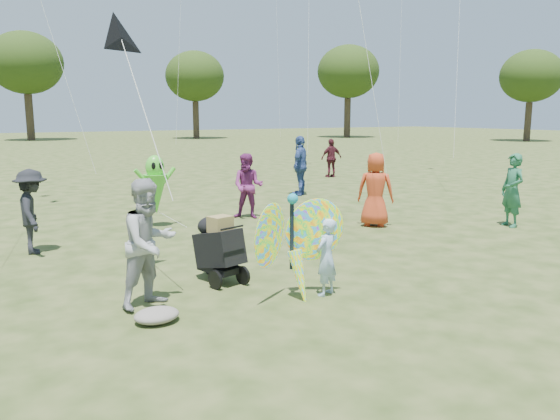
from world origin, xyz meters
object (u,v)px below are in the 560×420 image
(crowd_e, at_px, (248,186))
(child_girl, at_px, (326,257))
(crowd_a, at_px, (375,190))
(crowd_c, at_px, (300,166))
(crowd_h, at_px, (331,158))
(adult_man, at_px, (149,243))
(crowd_f, at_px, (512,190))
(alien_kite, at_px, (156,187))
(crowd_b, at_px, (32,212))
(butterfly_kite, at_px, (295,246))
(jogging_stroller, at_px, (218,244))

(crowd_e, bearing_deg, child_girl, -66.03)
(crowd_a, height_order, crowd_c, crowd_c)
(crowd_h, bearing_deg, adult_man, 51.21)
(crowd_f, xyz_separation_m, crowd_h, (2.40, 10.66, -0.06))
(crowd_e, bearing_deg, crowd_f, 0.63)
(crowd_e, relative_size, alien_kite, 0.97)
(crowd_b, distance_m, crowd_f, 10.71)
(crowd_e, height_order, butterfly_kite, crowd_e)
(child_girl, height_order, crowd_e, crowd_e)
(adult_man, bearing_deg, butterfly_kite, -43.83)
(crowd_b, xyz_separation_m, crowd_c, (8.67, 3.84, 0.16))
(adult_man, height_order, crowd_a, adult_man)
(adult_man, height_order, alien_kite, adult_man)
(crowd_e, xyz_separation_m, butterfly_kite, (-2.32, -5.96, -0.05))
(crowd_c, xyz_separation_m, alien_kite, (-5.81, -2.64, -0.02))
(adult_man, xyz_separation_m, alien_kite, (1.81, 5.27, 0.06))
(crowd_c, distance_m, jogging_stroller, 9.67)
(child_girl, bearing_deg, alien_kite, -107.35)
(crowd_b, relative_size, alien_kite, 0.95)
(crowd_c, height_order, crowd_e, crowd_c)
(child_girl, distance_m, crowd_e, 6.33)
(jogging_stroller, distance_m, alien_kite, 4.72)
(jogging_stroller, distance_m, butterfly_kite, 1.53)
(crowd_a, bearing_deg, butterfly_kite, 84.33)
(crowd_a, distance_m, jogging_stroller, 5.52)
(child_girl, distance_m, crowd_f, 7.05)
(crowd_a, relative_size, crowd_c, 0.90)
(crowd_h, bearing_deg, crowd_b, 37.00)
(crowd_h, bearing_deg, crowd_f, 83.46)
(adult_man, bearing_deg, crowd_a, 1.69)
(crowd_e, height_order, crowd_f, crowd_f)
(adult_man, height_order, crowd_c, crowd_c)
(crowd_f, relative_size, crowd_h, 1.08)
(butterfly_kite, bearing_deg, crowd_h, 52.04)
(alien_kite, bearing_deg, crowd_c, 24.47)
(crowd_a, relative_size, crowd_b, 1.08)
(child_girl, distance_m, crowd_h, 15.54)
(jogging_stroller, bearing_deg, crowd_c, 34.40)
(crowd_a, relative_size, alien_kite, 1.03)
(crowd_c, xyz_separation_m, crowd_h, (3.99, 3.72, -0.17))
(crowd_b, bearing_deg, crowd_c, -60.82)
(crowd_e, bearing_deg, alien_kite, -141.86)
(crowd_c, xyz_separation_m, butterfly_kite, (-5.71, -8.71, -0.19))
(child_girl, xyz_separation_m, crowd_f, (6.80, 1.86, 0.30))
(crowd_b, height_order, crowd_h, crowd_b)
(jogging_stroller, xyz_separation_m, alien_kite, (0.50, 4.68, 0.36))
(crowd_h, bearing_deg, alien_kite, 39.15)
(child_girl, distance_m, crowd_a, 5.38)
(crowd_b, xyz_separation_m, crowd_f, (10.25, -3.11, 0.06))
(crowd_e, relative_size, butterfly_kite, 0.95)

